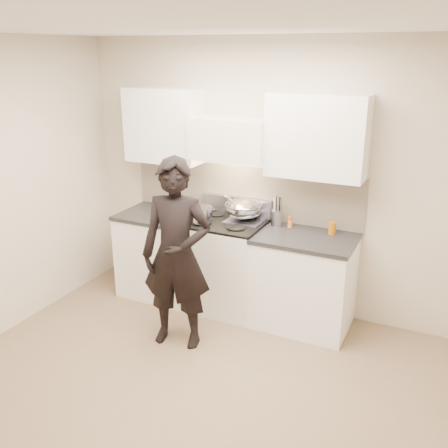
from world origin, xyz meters
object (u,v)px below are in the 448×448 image
object	(u,v)px
counter_right	(304,281)
person	(177,255)
wok	(243,209)
stove	(226,265)
utensil_crock	(277,217)

from	to	relation	value
counter_right	person	bearing A→B (deg)	-139.70
wok	stove	bearing A→B (deg)	-139.01
utensil_crock	person	world-z (taller)	person
wok	person	world-z (taller)	person
stove	wok	xyz separation A→B (m)	(0.14, 0.12, 0.59)
stove	person	distance (m)	0.89
utensil_crock	counter_right	bearing A→B (deg)	-25.18
stove	utensil_crock	xyz separation A→B (m)	(0.48, 0.17, 0.54)
wok	person	distance (m)	0.96
stove	wok	size ratio (longest dim) A/B	2.06
counter_right	person	world-z (taller)	person
wok	person	xyz separation A→B (m)	(-0.24, -0.91, -0.20)
utensil_crock	person	bearing A→B (deg)	-121.23
counter_right	wok	world-z (taller)	wok
counter_right	utensil_crock	bearing A→B (deg)	154.82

